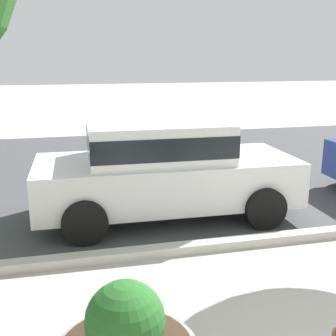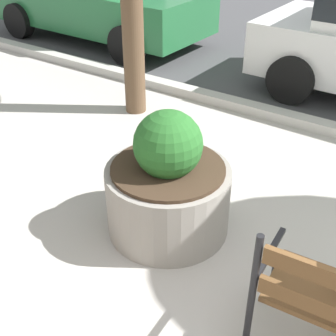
# 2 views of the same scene
# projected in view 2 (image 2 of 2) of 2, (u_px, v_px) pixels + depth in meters

# --- Properties ---
(concrete_planter) EXTENTS (1.02, 1.02, 1.09)m
(concrete_planter) POSITION_uv_depth(u_px,v_px,m) (168.00, 188.00, 3.67)
(concrete_planter) COLOR gray
(concrete_planter) RESTS_ON ground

